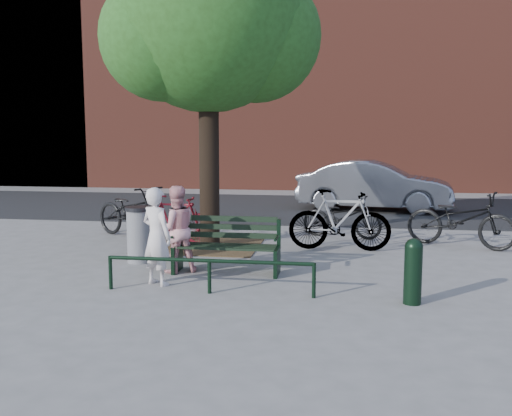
% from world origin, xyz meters
% --- Properties ---
extents(ground, '(90.00, 90.00, 0.00)m').
position_xyz_m(ground, '(0.00, 0.00, 0.00)').
color(ground, gray).
rests_on(ground, ground).
extents(dirt_pit, '(2.40, 2.00, 0.02)m').
position_xyz_m(dirt_pit, '(-1.00, 2.20, 0.01)').
color(dirt_pit, brown).
rests_on(dirt_pit, ground).
extents(road, '(40.00, 7.00, 0.01)m').
position_xyz_m(road, '(0.00, 8.50, 0.01)').
color(road, black).
rests_on(road, ground).
extents(townhouse_row, '(45.00, 4.00, 14.00)m').
position_xyz_m(townhouse_row, '(0.17, 16.00, 6.25)').
color(townhouse_row, brown).
rests_on(townhouse_row, ground).
extents(park_bench, '(1.74, 0.54, 0.97)m').
position_xyz_m(park_bench, '(-0.00, 0.08, 0.48)').
color(park_bench, black).
rests_on(park_bench, ground).
extents(guard_railing, '(3.06, 0.06, 0.51)m').
position_xyz_m(guard_railing, '(0.00, -1.20, 0.40)').
color(guard_railing, black).
rests_on(guard_railing, ground).
extents(street_tree, '(4.20, 3.80, 6.50)m').
position_xyz_m(street_tree, '(-0.75, 2.20, 4.42)').
color(street_tree, black).
rests_on(street_tree, ground).
extents(person_left, '(0.65, 0.57, 1.49)m').
position_xyz_m(person_left, '(-0.90, -0.84, 0.75)').
color(person_left, silver).
rests_on(person_left, ground).
extents(person_right, '(0.88, 0.83, 1.45)m').
position_xyz_m(person_right, '(-0.84, -0.04, 0.72)').
color(person_right, pink).
rests_on(person_right, ground).
extents(bollard, '(0.24, 0.24, 0.90)m').
position_xyz_m(bollard, '(2.83, -1.27, 0.48)').
color(bollard, black).
rests_on(bollard, ground).
extents(litter_bin, '(0.49, 0.49, 1.00)m').
position_xyz_m(litter_bin, '(-1.71, 0.60, 0.51)').
color(litter_bin, gray).
rests_on(litter_bin, ground).
extents(bicycle_a, '(2.29, 1.76, 1.16)m').
position_xyz_m(bicycle_a, '(-2.73, 2.88, 0.58)').
color(bicycle_a, black).
rests_on(bicycle_a, ground).
extents(bicycle_b, '(1.75, 0.50, 1.05)m').
position_xyz_m(bicycle_b, '(-1.56, 2.21, 0.52)').
color(bicycle_b, '#510B13').
rests_on(bicycle_b, ground).
extents(bicycle_c, '(1.88, 1.07, 0.93)m').
position_xyz_m(bicycle_c, '(1.86, 3.60, 0.47)').
color(bicycle_c, black).
rests_on(bicycle_c, ground).
extents(bicycle_d, '(2.02, 0.61, 1.21)m').
position_xyz_m(bicycle_d, '(1.82, 2.21, 0.60)').
color(bicycle_d, gray).
rests_on(bicycle_d, ground).
extents(bicycle_e, '(2.29, 1.61, 1.14)m').
position_xyz_m(bicycle_e, '(4.24, 2.89, 0.57)').
color(bicycle_e, black).
rests_on(bicycle_e, ground).
extents(parked_car, '(4.72, 2.26, 1.49)m').
position_xyz_m(parked_car, '(2.80, 8.28, 0.75)').
color(parked_car, gray).
rests_on(parked_car, ground).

